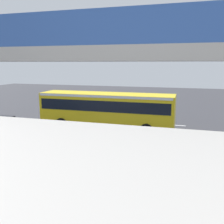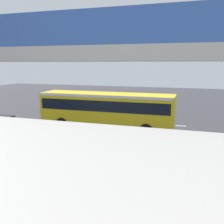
% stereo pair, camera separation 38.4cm
% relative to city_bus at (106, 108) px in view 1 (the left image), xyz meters
% --- Properties ---
extents(ground, '(80.00, 80.00, 0.00)m').
position_rel_city_bus_xyz_m(ground, '(0.37, -0.72, -1.88)').
color(ground, '#38383D').
extents(city_bus, '(11.54, 2.85, 3.15)m').
position_rel_city_bus_xyz_m(city_bus, '(0.00, 0.00, 0.00)').
color(city_bus, yellow).
rests_on(city_bus, ground).
extents(pedestrian, '(0.38, 0.38, 1.79)m').
position_rel_city_bus_xyz_m(pedestrian, '(1.20, -4.96, -1.00)').
color(pedestrian, '#2D2D38').
rests_on(pedestrian, ground).
extents(traffic_sign, '(0.08, 0.60, 2.80)m').
position_rel_city_bus_xyz_m(traffic_sign, '(2.75, -4.21, 0.01)').
color(traffic_sign, slate).
rests_on(traffic_sign, ground).
extents(lane_dash_leftmost, '(2.00, 0.20, 0.01)m').
position_rel_city_bus_xyz_m(lane_dash_leftmost, '(-5.63, -3.21, -1.88)').
color(lane_dash_leftmost, silver).
rests_on(lane_dash_leftmost, ground).
extents(lane_dash_left, '(2.00, 0.20, 0.01)m').
position_rel_city_bus_xyz_m(lane_dash_left, '(-1.63, -3.21, -1.88)').
color(lane_dash_left, silver).
rests_on(lane_dash_left, ground).
extents(lane_dash_centre, '(2.00, 0.20, 0.01)m').
position_rel_city_bus_xyz_m(lane_dash_centre, '(2.37, -3.21, -1.88)').
color(lane_dash_centre, silver).
rests_on(lane_dash_centre, ground).
extents(lane_dash_right, '(2.00, 0.20, 0.01)m').
position_rel_city_bus_xyz_m(lane_dash_right, '(6.37, -3.21, -1.88)').
color(lane_dash_right, silver).
rests_on(lane_dash_right, ground).
extents(pedestrian_overpass, '(28.33, 2.60, 7.35)m').
position_rel_city_bus_xyz_m(pedestrian_overpass, '(0.37, 11.49, 3.63)').
color(pedestrian_overpass, '#B2ADA5').
rests_on(pedestrian_overpass, ground).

